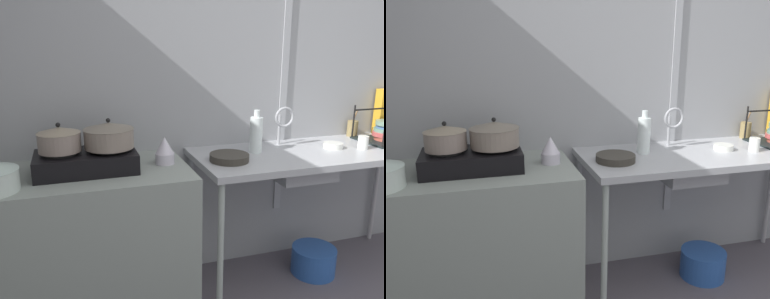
% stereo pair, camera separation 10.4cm
% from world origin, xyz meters
% --- Properties ---
extents(wall_back, '(4.47, 0.10, 2.47)m').
position_xyz_m(wall_back, '(0.00, 1.89, 1.23)').
color(wall_back, '#999A9F').
rests_on(wall_back, ground).
extents(wall_metal_strip, '(0.05, 0.01, 1.97)m').
position_xyz_m(wall_metal_strip, '(0.16, 1.83, 1.36)').
color(wall_metal_strip, '#A6A8AD').
extents(counter_concrete, '(1.15, 0.63, 0.89)m').
position_xyz_m(counter_concrete, '(-1.21, 1.53, 0.45)').
color(counter_concrete, gray).
rests_on(counter_concrete, ground).
extents(counter_sink, '(1.62, 0.63, 0.89)m').
position_xyz_m(counter_sink, '(0.25, 1.53, 0.83)').
color(counter_sink, '#A6A8AD').
rests_on(counter_sink, ground).
extents(stove, '(0.53, 0.30, 0.13)m').
position_xyz_m(stove, '(-1.20, 1.53, 0.95)').
color(stove, black).
rests_on(stove, counter_concrete).
extents(pot_on_left_burner, '(0.22, 0.22, 0.15)m').
position_xyz_m(pot_on_left_burner, '(-1.32, 1.53, 1.08)').
color(pot_on_left_burner, gray).
rests_on(pot_on_left_burner, stove).
extents(pot_on_right_burner, '(0.27, 0.27, 0.16)m').
position_xyz_m(pot_on_right_burner, '(-1.07, 1.53, 1.09)').
color(pot_on_right_burner, gray).
rests_on(pot_on_right_burner, stove).
extents(percolator, '(0.11, 0.11, 0.16)m').
position_xyz_m(percolator, '(-0.76, 1.54, 0.97)').
color(percolator, silver).
rests_on(percolator, counter_concrete).
extents(sink_basin, '(0.37, 0.37, 0.16)m').
position_xyz_m(sink_basin, '(0.11, 1.52, 0.81)').
color(sink_basin, '#A6A8AD').
rests_on(sink_basin, counter_sink).
extents(faucet, '(0.14, 0.08, 0.27)m').
position_xyz_m(faucet, '(0.09, 1.69, 1.07)').
color(faucet, '#A6A8AD').
rests_on(faucet, counter_sink).
extents(frying_pan, '(0.23, 0.23, 0.04)m').
position_xyz_m(frying_pan, '(-0.39, 1.48, 0.91)').
color(frying_pan, '#322E28').
rests_on(frying_pan, counter_sink).
extents(cup_by_rack, '(0.07, 0.07, 0.09)m').
position_xyz_m(cup_by_rack, '(0.55, 1.46, 0.94)').
color(cup_by_rack, white).
rests_on(cup_by_rack, counter_sink).
extents(small_bowl_on_drainboard, '(0.13, 0.13, 0.04)m').
position_xyz_m(small_bowl_on_drainboard, '(0.38, 1.54, 0.91)').
color(small_bowl_on_drainboard, white).
rests_on(small_bowl_on_drainboard, counter_sink).
extents(bottle_by_sink, '(0.08, 0.08, 0.27)m').
position_xyz_m(bottle_by_sink, '(-0.15, 1.61, 1.01)').
color(bottle_by_sink, white).
rests_on(bottle_by_sink, counter_sink).
extents(utensil_jar, '(0.07, 0.07, 0.20)m').
position_xyz_m(utensil_jar, '(0.72, 1.79, 0.95)').
color(utensil_jar, olive).
rests_on(utensil_jar, counter_sink).
extents(bucket_on_floor, '(0.30, 0.30, 0.19)m').
position_xyz_m(bucket_on_floor, '(0.28, 1.51, 0.10)').
color(bucket_on_floor, '#2B58AA').
rests_on(bucket_on_floor, ground).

